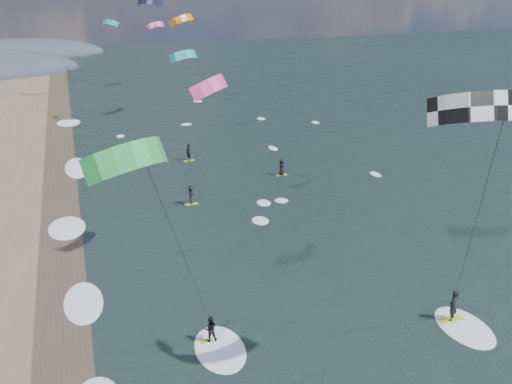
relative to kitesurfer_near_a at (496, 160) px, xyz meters
name	(u,v)px	position (x,y,z in m)	size (l,w,h in m)	color
wet_sand_strip	(63,358)	(-17.60, 8.28, -11.46)	(3.00, 240.00, 0.00)	#382D23
kitesurfer_near_a	(496,160)	(0.00, 0.00, 0.00)	(8.04, 8.86, 14.96)	#B2BF21
kitesurfer_near_b	(175,238)	(-12.33, 3.21, -3.02)	(6.85, 8.72, 13.75)	#B2BF21
far_kitesurfers	(217,176)	(-4.03, 29.65, -10.63)	(10.67, 12.11, 1.80)	#B2BF21
bg_kite_field	(149,14)	(-5.29, 57.83, 1.23)	(13.83, 73.81, 6.73)	#D83F8C
shoreline_surf	(83,305)	(-16.40, 13.03, -11.46)	(2.40, 79.40, 0.11)	white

